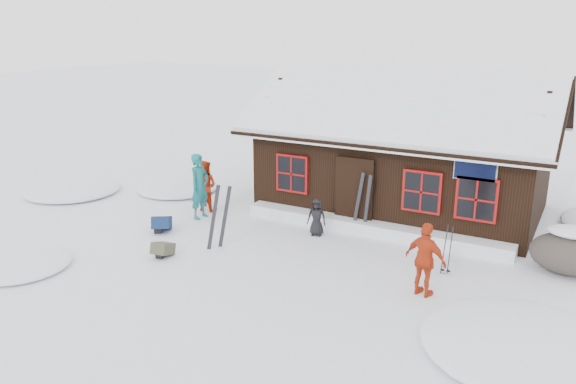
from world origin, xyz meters
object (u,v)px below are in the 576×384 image
Objects in this scene: skier_orange_left at (205,186)px; boulder at (569,252)px; backpack_blue at (162,226)px; backpack_olive at (163,251)px; skier_teal at (200,186)px; ski_poles at (447,251)px; ski_pair_left at (219,218)px; skier_crouched at (317,217)px; skier_orange_right at (425,260)px.

boulder is (10.22, 0.31, -0.28)m from skier_orange_left.
backpack_olive is (1.25, -1.38, -0.03)m from backpack_blue.
skier_teal reaches higher than backpack_blue.
skier_orange_left is (-0.32, 0.67, -0.19)m from skier_teal.
backpack_blue is (-7.66, -1.05, -0.40)m from ski_poles.
backpack_blue reaches higher than backpack_olive.
backpack_blue is (-2.13, 0.19, -0.65)m from ski_pair_left.
ski_pair_left is at bearing -146.87° from skier_crouched.
ski_poles is 7.74m from backpack_blue.
backpack_blue is (-3.91, -1.85, -0.35)m from skier_crouched.
ski_pair_left is (-1.78, -2.04, 0.30)m from skier_crouched.
skier_orange_right is 6.40m from backpack_olive.
skier_crouched reaches higher than boulder.
skier_crouched is 1.63× the size of backpack_blue.
skier_orange_left is 4.04m from skier_crouched.
skier_orange_right is at bearing -133.43° from boulder.
boulder is 1.41× the size of ski_poles.
skier_orange_right reaches higher than ski_poles.
backpack_olive is at bearing 25.53° from skier_orange_right.
ski_poles is 1.92× the size of backpack_blue.
ski_poles is (7.76, -1.11, -0.22)m from skier_orange_left.
boulder reaches higher than backpack_blue.
skier_teal is at bearing -174.31° from boulder.
skier_teal is at bearing 103.90° from ski_pair_left.
boulder is (2.60, 2.75, -0.30)m from skier_orange_right.
skier_teal is 2.55m from ski_pair_left.
backpack_olive is at bearing -156.55° from boulder.
boulder is 1.00× the size of ski_pair_left.
backpack_olive is at bearing -145.31° from skier_crouched.
boulder is at bearing -117.84° from skier_orange_right.
skier_orange_right is 0.94× the size of boulder.
ski_pair_left reaches higher than backpack_blue.
skier_crouched is (-3.60, 2.13, -0.29)m from skier_orange_right.
skier_orange_right is at bearing -96.16° from ski_poles.
boulder is (9.90, 0.99, -0.47)m from skier_teal.
skier_orange_right is 4.20m from skier_crouched.
ski_pair_left reaches higher than skier_orange_right.
ski_pair_left reaches higher than ski_poles.
ski_pair_left is (2.23, -2.35, 0.03)m from skier_orange_left.
ski_pair_left is at bearing -37.57° from backpack_blue.
skier_teal reaches higher than skier_orange_right.
skier_crouched is 0.60× the size of ski_pair_left.
ski_pair_left is at bearing 14.64° from skier_orange_right.
skier_crouched is (3.70, 0.37, -0.46)m from skier_teal.
skier_orange_left is at bearing 101.77° from backpack_olive.
boulder reaches higher than backpack_olive.
ski_pair_left is at bearing 127.59° from skier_orange_left.
backpack_blue is at bearing 172.74° from skier_teal.
skier_orange_right reaches higher than backpack_olive.
skier_teal is at bearing 2.00° from skier_orange_right.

